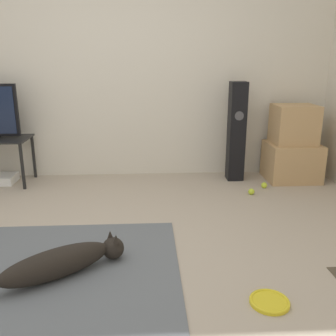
% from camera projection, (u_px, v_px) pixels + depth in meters
% --- Properties ---
extents(ground_plane, '(12.00, 12.00, 0.00)m').
position_uv_depth(ground_plane, '(98.00, 258.00, 2.73)').
color(ground_plane, '#B2A38E').
extents(wall_back, '(8.00, 0.06, 2.55)m').
position_uv_depth(wall_back, '(114.00, 69.00, 4.38)').
color(wall_back, silver).
rests_on(wall_back, ground_plane).
extents(area_rug, '(1.72, 1.45, 0.01)m').
position_uv_depth(area_rug, '(53.00, 271.00, 2.54)').
color(area_rug, slate).
rests_on(area_rug, ground_plane).
extents(dog, '(0.95, 0.65, 0.21)m').
position_uv_depth(dog, '(64.00, 262.00, 2.46)').
color(dog, black).
rests_on(dog, area_rug).
extents(frisbee, '(0.24, 0.24, 0.03)m').
position_uv_depth(frisbee, '(270.00, 302.00, 2.21)').
color(frisbee, yellow).
rests_on(frisbee, ground_plane).
extents(cardboard_box_lower, '(0.60, 0.51, 0.44)m').
position_uv_depth(cardboard_box_lower, '(292.00, 162.00, 4.45)').
color(cardboard_box_lower, tan).
rests_on(cardboard_box_lower, ground_plane).
extents(cardboard_box_upper, '(0.48, 0.41, 0.45)m').
position_uv_depth(cardboard_box_upper, '(294.00, 124.00, 4.34)').
color(cardboard_box_upper, tan).
rests_on(cardboard_box_upper, cardboard_box_lower).
extents(floor_speaker, '(0.19, 0.19, 1.15)m').
position_uv_depth(floor_speaker, '(236.00, 132.00, 4.36)').
color(floor_speaker, black).
rests_on(floor_speaker, ground_plane).
extents(tennis_ball_by_boxes, '(0.07, 0.07, 0.07)m').
position_uv_depth(tennis_ball_by_boxes, '(264.00, 185.00, 4.19)').
color(tennis_ball_by_boxes, '#C6E033').
rests_on(tennis_ball_by_boxes, ground_plane).
extents(tennis_ball_near_speaker, '(0.07, 0.07, 0.07)m').
position_uv_depth(tennis_ball_near_speaker, '(251.00, 192.00, 3.99)').
color(tennis_ball_near_speaker, '#C6E033').
rests_on(tennis_ball_near_speaker, ground_plane).
extents(game_console, '(0.33, 0.30, 0.09)m').
position_uv_depth(game_console, '(1.00, 179.00, 4.37)').
color(game_console, white).
rests_on(game_console, ground_plane).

